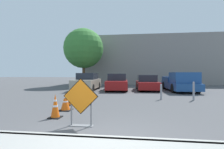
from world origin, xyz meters
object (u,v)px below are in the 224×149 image
parked_car_second (117,83)px  traffic_cone_nearest (55,106)px  parked_car_third (147,83)px  pickup_truck (181,83)px  road_closed_sign (81,100)px  bollard_nearest (161,91)px  traffic_cone_second (65,102)px  parked_car_nearest (87,82)px  bollard_second (194,90)px  traffic_cone_third (71,99)px

parked_car_second → traffic_cone_nearest: bearing=79.6°
parked_car_third → pickup_truck: bearing=163.3°
pickup_truck → parked_car_second: bearing=-8.5°
road_closed_sign → traffic_cone_nearest: road_closed_sign is taller
parked_car_third → bollard_nearest: bearing=92.0°
traffic_cone_second → parked_car_nearest: bearing=99.6°
traffic_cone_nearest → parked_car_second: bearing=83.6°
traffic_cone_nearest → bollard_second: size_ratio=0.77×
traffic_cone_nearest → road_closed_sign: bearing=-35.2°
traffic_cone_third → parked_car_third: size_ratio=0.15×
pickup_truck → parked_car_nearest: bearing=-4.8°
pickup_truck → bollard_second: (-0.50, -4.83, -0.16)m
pickup_truck → bollard_nearest: size_ratio=5.78×
traffic_cone_nearest → parked_car_third: size_ratio=0.20×
pickup_truck → parked_car_third: bearing=-18.0°
traffic_cone_second → parked_car_nearest: parked_car_nearest is taller
road_closed_sign → traffic_cone_third: (-1.50, 3.17, -0.45)m
parked_car_third → traffic_cone_third: bearing=59.9°
traffic_cone_nearest → bollard_nearest: 6.33m
road_closed_sign → traffic_cone_third: size_ratio=2.27×
traffic_cone_third → parked_car_nearest: size_ratio=0.13×
traffic_cone_second → traffic_cone_third: size_ratio=1.19×
traffic_cone_nearest → traffic_cone_third: traffic_cone_nearest is taller
bollard_nearest → pickup_truck: bearing=64.6°
traffic_cone_second → bollard_nearest: bollard_nearest is taller
traffic_cone_third → parked_car_third: bearing=62.2°
traffic_cone_third → bollard_second: bearing=20.3°
parked_car_nearest → parked_car_third: 5.41m
traffic_cone_nearest → bollard_nearest: bollard_nearest is taller
traffic_cone_third → parked_car_second: size_ratio=0.13×
traffic_cone_nearest → pickup_truck: 11.56m
traffic_cone_third → bollard_nearest: bollard_nearest is taller
parked_car_nearest → parked_car_third: (5.38, 0.52, -0.08)m
parked_car_nearest → parked_car_second: parked_car_nearest is taller
parked_car_nearest → bollard_second: parked_car_nearest is taller
bollard_second → pickup_truck: bearing=84.1°
road_closed_sign → pickup_truck: (5.36, 10.36, -0.03)m
traffic_cone_second → bollard_second: 7.09m
parked_car_third → road_closed_sign: bearing=74.2°
parked_car_second → parked_car_third: 2.70m
traffic_cone_nearest → parked_car_second: (1.13, 10.00, 0.29)m
traffic_cone_nearest → traffic_cone_second: traffic_cone_nearest is taller
traffic_cone_third → bollard_nearest: (4.57, 2.35, 0.18)m
parked_car_third → bollard_nearest: parked_car_third is taller
bollard_nearest → bollard_second: bearing=0.0°
road_closed_sign → parked_car_nearest: (-2.74, 10.53, -0.04)m
parked_car_second → traffic_cone_second: bearing=78.0°
pickup_truck → bollard_second: 4.86m
parked_car_second → bollard_second: parked_car_second is taller
traffic_cone_third → parked_car_third: parked_car_third is taller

